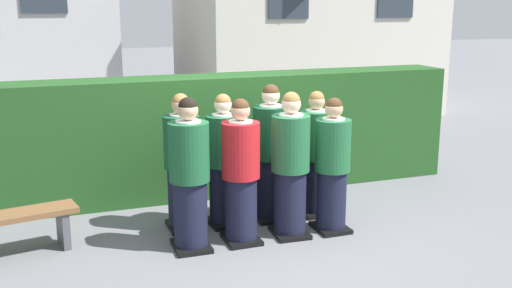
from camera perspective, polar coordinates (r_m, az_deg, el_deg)
ground_plane at (r=7.10m, az=0.83°, el=-8.80°), size 60.00×60.00×0.00m
student_front_row_0 at (r=6.61m, az=-6.23°, el=-3.20°), size 0.44×0.49×1.68m
student_in_red_blazer at (r=6.77m, az=-1.43°, el=-2.92°), size 0.43×0.47×1.64m
student_front_row_2 at (r=6.97m, az=3.23°, el=-2.29°), size 0.44×0.54×1.68m
student_front_row_3 at (r=7.17m, az=7.13°, el=-2.29°), size 0.41×0.50×1.59m
student_rear_row_0 at (r=7.22m, az=-6.90°, el=-2.01°), size 0.42×0.47×1.63m
student_rear_row_1 at (r=7.30m, az=-3.04°, el=-1.85°), size 0.42×0.47×1.61m
student_rear_row_2 at (r=7.49m, az=1.36°, el=-1.12°), size 0.44×0.51×1.69m
student_rear_row_3 at (r=7.71m, az=5.56°, el=-1.18°), size 0.41×0.46×1.59m
hedge at (r=8.58m, az=-3.68°, el=0.87°), size 7.00×0.70×1.66m
wooden_bench at (r=7.00m, az=-22.05°, el=-7.07°), size 1.44×0.62×0.48m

